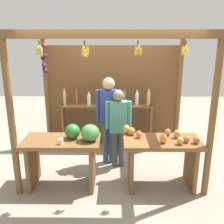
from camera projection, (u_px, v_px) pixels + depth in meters
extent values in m
plane|color=gray|center=(112.00, 164.00, 4.99)|extent=(12.00, 12.00, 0.00)
cylinder|color=brown|center=(11.00, 119.00, 3.70)|extent=(0.10, 0.10, 2.49)
cylinder|color=brown|center=(213.00, 119.00, 3.67)|extent=(0.10, 0.10, 2.49)
cylinder|color=brown|center=(47.00, 91.00, 5.61)|extent=(0.10, 0.10, 2.49)
cylinder|color=brown|center=(179.00, 92.00, 5.58)|extent=(0.10, 0.10, 2.49)
cube|color=brown|center=(111.00, 34.00, 3.35)|extent=(3.04, 0.12, 0.12)
cube|color=brown|center=(26.00, 35.00, 4.32)|extent=(0.12, 2.10, 0.12)
cube|color=brown|center=(198.00, 35.00, 4.29)|extent=(0.12, 2.10, 0.12)
cube|color=brown|center=(113.00, 97.00, 5.65)|extent=(2.94, 0.04, 2.24)
cylinder|color=brown|center=(186.00, 43.00, 3.49)|extent=(0.02, 0.02, 0.06)
ellipsoid|color=yellow|center=(187.00, 51.00, 3.52)|extent=(0.04, 0.07, 0.13)
ellipsoid|color=yellow|center=(185.00, 50.00, 3.54)|extent=(0.08, 0.05, 0.13)
ellipsoid|color=yellow|center=(183.00, 51.00, 3.54)|extent=(0.05, 0.07, 0.13)
ellipsoid|color=yellow|center=(184.00, 50.00, 3.50)|extent=(0.06, 0.06, 0.13)
ellipsoid|color=yellow|center=(187.00, 51.00, 3.48)|extent=(0.08, 0.05, 0.13)
cylinder|color=brown|center=(39.00, 43.00, 3.58)|extent=(0.02, 0.02, 0.06)
ellipsoid|color=#D1CC4C|center=(41.00, 52.00, 3.62)|extent=(0.04, 0.09, 0.14)
ellipsoid|color=#D1CC4C|center=(41.00, 52.00, 3.63)|extent=(0.06, 0.06, 0.14)
ellipsoid|color=#D1CC4C|center=(41.00, 52.00, 3.66)|extent=(0.06, 0.04, 0.14)
ellipsoid|color=#D1CC4C|center=(38.00, 50.00, 3.64)|extent=(0.08, 0.08, 0.14)
ellipsoid|color=#D1CC4C|center=(37.00, 51.00, 3.61)|extent=(0.04, 0.09, 0.14)
ellipsoid|color=#D1CC4C|center=(38.00, 51.00, 3.59)|extent=(0.07, 0.06, 0.15)
ellipsoid|color=#D1CC4C|center=(39.00, 52.00, 3.58)|extent=(0.06, 0.04, 0.14)
ellipsoid|color=#D1CC4C|center=(41.00, 50.00, 3.58)|extent=(0.06, 0.06, 0.14)
cylinder|color=brown|center=(138.00, 43.00, 3.50)|extent=(0.02, 0.02, 0.06)
ellipsoid|color=gold|center=(141.00, 52.00, 3.54)|extent=(0.04, 0.07, 0.12)
ellipsoid|color=gold|center=(138.00, 49.00, 3.55)|extent=(0.06, 0.05, 0.12)
ellipsoid|color=gold|center=(136.00, 52.00, 3.56)|extent=(0.07, 0.06, 0.12)
ellipsoid|color=gold|center=(136.00, 51.00, 3.54)|extent=(0.04, 0.08, 0.12)
ellipsoid|color=gold|center=(137.00, 51.00, 3.51)|extent=(0.07, 0.06, 0.12)
ellipsoid|color=gold|center=(139.00, 49.00, 3.50)|extent=(0.06, 0.05, 0.12)
cylinder|color=brown|center=(84.00, 43.00, 3.44)|extent=(0.02, 0.02, 0.06)
ellipsoid|color=yellow|center=(88.00, 50.00, 3.46)|extent=(0.04, 0.07, 0.15)
ellipsoid|color=yellow|center=(86.00, 52.00, 3.50)|extent=(0.09, 0.05, 0.15)
ellipsoid|color=yellow|center=(83.00, 51.00, 3.49)|extent=(0.06, 0.07, 0.15)
ellipsoid|color=yellow|center=(83.00, 50.00, 3.46)|extent=(0.05, 0.06, 0.15)
ellipsoid|color=yellow|center=(85.00, 52.00, 3.44)|extent=(0.08, 0.05, 0.15)
cylinder|color=#4C422D|center=(45.00, 60.00, 3.72)|extent=(0.01, 0.01, 0.55)
sphere|color=#601E42|center=(44.00, 46.00, 3.68)|extent=(0.07, 0.07, 0.07)
sphere|color=#601E42|center=(44.00, 50.00, 3.68)|extent=(0.07, 0.07, 0.07)
sphere|color=#511938|center=(45.00, 56.00, 3.70)|extent=(0.06, 0.06, 0.06)
sphere|color=#47142D|center=(43.00, 58.00, 3.72)|extent=(0.07, 0.07, 0.07)
sphere|color=#511938|center=(44.00, 66.00, 3.72)|extent=(0.07, 0.07, 0.07)
sphere|color=#47142D|center=(45.00, 69.00, 3.78)|extent=(0.07, 0.07, 0.07)
sphere|color=#47142D|center=(45.00, 71.00, 3.74)|extent=(0.07, 0.07, 0.07)
cube|color=brown|center=(61.00, 141.00, 4.06)|extent=(1.23, 0.64, 0.06)
cube|color=brown|center=(33.00, 164.00, 4.18)|extent=(0.06, 0.58, 0.76)
cube|color=brown|center=(93.00, 164.00, 4.17)|extent=(0.06, 0.58, 0.76)
ellipsoid|color=#2D7533|center=(73.00, 131.00, 4.06)|extent=(0.28, 0.28, 0.24)
ellipsoid|color=#429347|center=(90.00, 133.00, 3.97)|extent=(0.41, 0.41, 0.27)
cylinder|color=white|center=(61.00, 141.00, 3.86)|extent=(0.07, 0.07, 0.09)
cube|color=brown|center=(162.00, 142.00, 4.04)|extent=(1.23, 0.64, 0.06)
cube|color=brown|center=(131.00, 165.00, 4.16)|extent=(0.06, 0.58, 0.76)
cube|color=brown|center=(191.00, 165.00, 4.15)|extent=(0.06, 0.58, 0.76)
ellipsoid|color=#CC7038|center=(186.00, 139.00, 3.92)|extent=(0.13, 0.13, 0.12)
ellipsoid|color=gold|center=(127.00, 129.00, 4.27)|extent=(0.12, 0.12, 0.16)
ellipsoid|color=#E07F47|center=(139.00, 134.00, 4.10)|extent=(0.13, 0.13, 0.12)
ellipsoid|color=#E07F47|center=(168.00, 132.00, 4.20)|extent=(0.12, 0.12, 0.12)
ellipsoid|color=#E07F47|center=(163.00, 138.00, 3.89)|extent=(0.14, 0.14, 0.15)
ellipsoid|color=#B79E47|center=(180.00, 141.00, 3.84)|extent=(0.15, 0.15, 0.12)
ellipsoid|color=#B79E47|center=(177.00, 134.00, 4.09)|extent=(0.11, 0.11, 0.14)
ellipsoid|color=#E07F47|center=(132.00, 131.00, 4.22)|extent=(0.15, 0.15, 0.13)
ellipsoid|color=#CC7038|center=(196.00, 140.00, 3.87)|extent=(0.14, 0.14, 0.12)
cube|color=brown|center=(64.00, 127.00, 5.58)|extent=(0.05, 0.20, 1.00)
cube|color=brown|center=(150.00, 127.00, 5.56)|extent=(0.05, 0.20, 1.00)
cube|color=brown|center=(107.00, 106.00, 5.43)|extent=(1.91, 0.22, 0.04)
cylinder|color=#D8B266|center=(65.00, 98.00, 5.40)|extent=(0.06, 0.06, 0.29)
cylinder|color=#D8B266|center=(64.00, 90.00, 5.35)|extent=(0.03, 0.03, 0.06)
cylinder|color=#994C1E|center=(77.00, 98.00, 5.39)|extent=(0.06, 0.06, 0.29)
cylinder|color=#994C1E|center=(76.00, 90.00, 5.35)|extent=(0.03, 0.03, 0.06)
cylinder|color=silver|center=(89.00, 100.00, 5.40)|extent=(0.08, 0.08, 0.23)
cylinder|color=silver|center=(89.00, 93.00, 5.36)|extent=(0.04, 0.04, 0.06)
cylinder|color=#338C4C|center=(100.00, 99.00, 5.40)|extent=(0.08, 0.08, 0.24)
cylinder|color=#338C4C|center=(100.00, 93.00, 5.35)|extent=(0.03, 0.03, 0.06)
cylinder|color=#D8B266|center=(113.00, 99.00, 5.39)|extent=(0.08, 0.08, 0.27)
cylinder|color=#D8B266|center=(113.00, 91.00, 5.34)|extent=(0.04, 0.04, 0.06)
cylinder|color=#338C4C|center=(124.00, 99.00, 5.38)|extent=(0.07, 0.07, 0.29)
cylinder|color=#338C4C|center=(124.00, 91.00, 5.34)|extent=(0.03, 0.03, 0.06)
cylinder|color=silver|center=(137.00, 99.00, 5.39)|extent=(0.08, 0.08, 0.26)
cylinder|color=silver|center=(137.00, 92.00, 5.34)|extent=(0.03, 0.03, 0.06)
cylinder|color=#D8B266|center=(148.00, 99.00, 5.38)|extent=(0.07, 0.07, 0.29)
cylinder|color=#D8B266|center=(149.00, 91.00, 5.33)|extent=(0.03, 0.03, 0.06)
cylinder|color=#395679|center=(106.00, 144.00, 4.94)|extent=(0.11, 0.11, 0.79)
cylinder|color=#395679|center=(112.00, 144.00, 4.94)|extent=(0.11, 0.11, 0.79)
cube|color=#2D428C|center=(109.00, 107.00, 4.74)|extent=(0.32, 0.19, 0.67)
cylinder|color=#2D428C|center=(98.00, 106.00, 4.73)|extent=(0.08, 0.08, 0.60)
cylinder|color=#2D428C|center=(119.00, 106.00, 4.73)|extent=(0.08, 0.08, 0.60)
sphere|color=tan|center=(109.00, 84.00, 4.61)|extent=(0.23, 0.23, 0.23)
cylinder|color=#464D51|center=(115.00, 149.00, 4.82)|extent=(0.11, 0.11, 0.70)
cylinder|color=#464D51|center=(121.00, 149.00, 4.82)|extent=(0.11, 0.11, 0.70)
cube|color=teal|center=(118.00, 117.00, 4.64)|extent=(0.32, 0.19, 0.59)
cylinder|color=teal|center=(108.00, 115.00, 4.63)|extent=(0.08, 0.08, 0.53)
cylinder|color=teal|center=(129.00, 115.00, 4.63)|extent=(0.08, 0.08, 0.53)
sphere|color=#997051|center=(119.00, 96.00, 4.53)|extent=(0.20, 0.20, 0.20)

